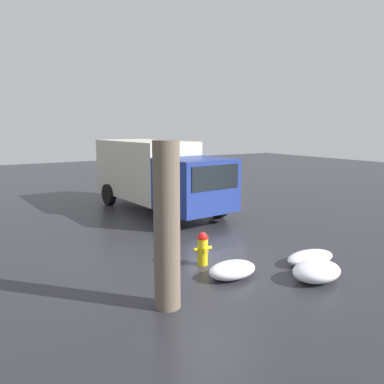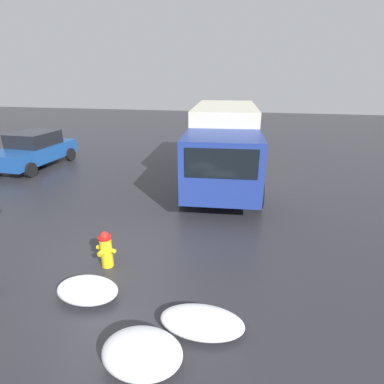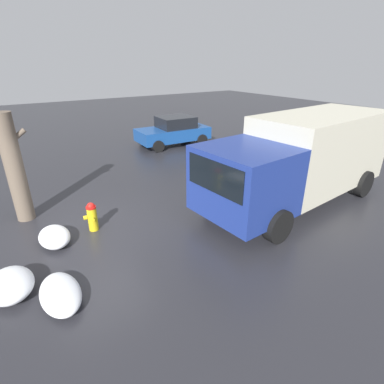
% 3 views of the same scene
% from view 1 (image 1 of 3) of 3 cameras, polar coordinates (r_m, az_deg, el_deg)
% --- Properties ---
extents(ground_plane, '(60.00, 60.00, 0.00)m').
position_cam_1_polar(ground_plane, '(9.28, 1.63, -11.01)').
color(ground_plane, '#28282D').
extents(fire_hydrant, '(0.37, 0.46, 0.82)m').
position_cam_1_polar(fire_hydrant, '(9.14, 1.65, -8.55)').
color(fire_hydrant, yellow).
rests_on(fire_hydrant, ground_plane).
extents(tree_trunk, '(0.73, 0.48, 3.08)m').
position_cam_1_polar(tree_trunk, '(6.75, -3.88, -5.17)').
color(tree_trunk, '#6B5B4C').
rests_on(tree_trunk, ground_plane).
extents(delivery_truck, '(7.18, 2.99, 2.77)m').
position_cam_1_polar(delivery_truck, '(15.04, -5.42, 2.93)').
color(delivery_truck, navy).
rests_on(delivery_truck, ground_plane).
extents(snow_pile_by_hydrant, '(0.74, 1.16, 0.37)m').
position_cam_1_polar(snow_pile_by_hydrant, '(8.51, 6.16, -11.71)').
color(snow_pile_by_hydrant, white).
rests_on(snow_pile_by_hydrant, ground_plane).
extents(snow_pile_curbside, '(0.74, 1.37, 0.31)m').
position_cam_1_polar(snow_pile_curbside, '(9.75, 17.59, -9.50)').
color(snow_pile_curbside, white).
rests_on(snow_pile_curbside, ground_plane).
extents(snow_pile_by_tree, '(0.87, 1.16, 0.44)m').
position_cam_1_polar(snow_pile_by_tree, '(8.73, 18.45, -11.36)').
color(snow_pile_by_tree, white).
rests_on(snow_pile_by_tree, ground_plane).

